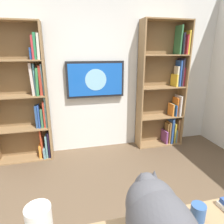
{
  "coord_description": "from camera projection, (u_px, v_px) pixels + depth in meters",
  "views": [
    {
      "loc": [
        0.47,
        1.04,
        1.67
      ],
      "look_at": [
        -0.02,
        -1.01,
        1.02
      ],
      "focal_mm": 31.62,
      "sensor_mm": 36.0,
      "label": 1
    }
  ],
  "objects": [
    {
      "name": "bookshelf_left",
      "position": [
        166.0,
        90.0,
        3.46
      ],
      "size": [
        0.82,
        0.28,
        2.15
      ],
      "color": "#937047",
      "rests_on": "ground"
    },
    {
      "name": "cat",
      "position": [
        159.0,
        224.0,
        0.85
      ],
      "size": [
        0.28,
        0.63,
        0.35
      ],
      "color": "#4C4C51",
      "rests_on": "desk"
    },
    {
      "name": "coffee_mug",
      "position": [
        198.0,
        212.0,
        1.08
      ],
      "size": [
        0.08,
        0.08,
        0.1
      ],
      "primitive_type": "cylinder",
      "color": "#335999",
      "rests_on": "desk"
    },
    {
      "name": "wall_back",
      "position": [
        93.0,
        71.0,
        3.24
      ],
      "size": [
        4.52,
        0.06,
        2.7
      ],
      "primitive_type": "cube",
      "color": "silver",
      "rests_on": "ground"
    },
    {
      "name": "bookshelf_right",
      "position": [
        26.0,
        98.0,
        2.95
      ],
      "size": [
        0.83,
        0.28,
        2.07
      ],
      "color": "#937047",
      "rests_on": "ground"
    },
    {
      "name": "wall_mounted_tv",
      "position": [
        95.0,
        80.0,
        3.2
      ],
      "size": [
        0.94,
        0.07,
        0.58
      ],
      "color": "black"
    }
  ]
}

